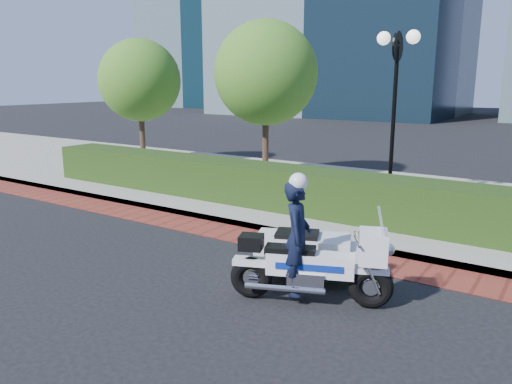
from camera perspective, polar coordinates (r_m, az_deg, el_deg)
The scene contains 8 objects.
ground at distance 8.98m, azimuth -2.46°, elevation -8.38°, with size 120.00×120.00×0.00m, color black.
brick_strip at distance 10.16m, azimuth 2.55°, elevation -5.82°, with size 60.00×1.00×0.01m, color maroon.
sidewalk at distance 14.05m, azimuth 12.08°, elevation -0.59°, with size 60.00×8.00×0.15m, color gray.
hedge_main at distance 11.77m, azimuth 7.87°, elevation -0.10°, with size 18.00×1.20×1.00m, color black.
lamppost at distance 12.61m, azimuth 15.61°, elevation 10.99°, with size 1.02×0.70×4.21m.
tree_a at distance 19.25m, azimuth -13.15°, elevation 12.31°, with size 3.00×3.00×4.58m.
tree_b at distance 15.73m, azimuth 1.13°, elevation 13.40°, with size 3.20×3.20×4.89m.
police_motorcycle at distance 7.69m, azimuth 5.73°, elevation -6.79°, with size 2.47×1.84×1.95m.
Camera 1 is at (4.95, -6.77, 3.21)m, focal length 35.00 mm.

